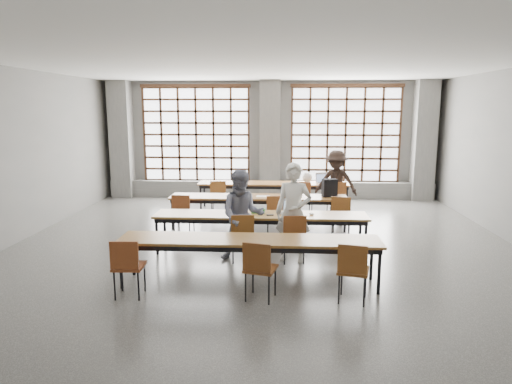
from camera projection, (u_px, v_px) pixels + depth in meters
The scene contains 40 objects.
floor at pixel (263, 251), 8.75m from camera, with size 11.00×11.00×0.00m, color #494946.
ceiling at pixel (263, 62), 8.12m from camera, with size 11.00×11.00×0.00m, color silver.
wall_back at pixel (270, 140), 13.84m from camera, with size 10.00×10.00×0.00m, color #60605E.
wall_front at pixel (229, 252), 3.04m from camera, with size 10.00×10.00×0.00m, color #60605E.
wall_left at pixel (2, 158), 8.71m from camera, with size 11.00×11.00×0.00m, color #60605E.
column_left at pixel (122, 140), 13.81m from camera, with size 0.60×0.55×3.50m, color #5A5A57.
column_mid at pixel (270, 140), 13.56m from camera, with size 0.60×0.55×3.50m, color #5A5A57.
column_right at pixel (424, 141), 13.32m from camera, with size 0.60×0.55×3.50m, color #5A5A57.
window_left at pixel (196, 135), 13.86m from camera, with size 3.32×0.12×3.00m.
window_right at pixel (345, 135), 13.61m from camera, with size 3.32×0.12×3.00m.
sill_ledge at pixel (270, 189), 13.91m from camera, with size 9.80×0.35×0.50m, color #5A5A57.
desk_row_a at pixel (273, 185), 12.19m from camera, with size 4.00×0.70×0.73m.
desk_row_b at pixel (258, 199), 10.33m from camera, with size 4.00×0.70×0.73m.
desk_row_c at pixel (261, 217), 8.59m from camera, with size 4.00×0.70×0.73m.
desk_row_d at pixel (249, 243), 6.98m from camera, with size 4.00×0.70×0.73m.
chair_back_left at pixel (219, 194), 11.67m from camera, with size 0.44×0.44×0.88m.
chair_back_mid at pixel (304, 195), 11.56m from camera, with size 0.51×0.51×0.88m.
chair_back_right at pixel (337, 195), 11.51m from camera, with size 0.49×0.49×0.88m.
chair_mid_left at pixel (183, 210), 9.82m from camera, with size 0.46×0.46×0.88m.
chair_mid_centre at pixel (276, 211), 9.71m from camera, with size 0.44×0.44×0.88m.
chair_mid_right at pixel (341, 212), 9.64m from camera, with size 0.49×0.50×0.88m.
chair_front_left at pixel (242, 233), 8.02m from camera, with size 0.46×0.47×0.88m.
chair_front_right at pixel (294, 233), 7.97m from camera, with size 0.46×0.47×0.88m.
chair_near_left at pixel (127, 262), 6.48m from camera, with size 0.43×0.44×0.88m.
chair_near_mid at pixel (259, 265), 6.37m from camera, with size 0.51×0.51×0.88m.
chair_near_right at pixel (353, 266), 6.30m from camera, with size 0.51×0.51×0.88m.
student_male at pixel (293, 213), 8.03m from camera, with size 0.64×0.42×1.76m, color silver.
student_female at pixel (243, 216), 8.09m from camera, with size 0.79×0.62×1.63m, color #19224D.
student_back at pixel (336, 183), 11.58m from camera, with size 1.07×0.61×1.65m, color black.
laptop_front at pixel (291, 210), 8.64m from camera, with size 0.44×0.40×0.26m.
laptop_back at pixel (323, 180), 12.20m from camera, with size 0.44×0.41×0.26m.
mouse at pixel (311, 214), 8.51m from camera, with size 0.10×0.06×0.04m, color white.
green_box at pixel (258, 211), 8.66m from camera, with size 0.25×0.09×0.09m, color #2E882C.
phone at pixel (270, 215), 8.47m from camera, with size 0.13×0.06×0.01m, color black.
paper_sheet_a at pixel (232, 195), 10.40m from camera, with size 0.30×0.21×0.00m, color silver.
paper_sheet_b at pixel (245, 196), 10.29m from camera, with size 0.30×0.21×0.00m, color white.
paper_sheet_c at pixel (263, 196), 10.31m from camera, with size 0.30×0.21×0.00m, color white.
backpack at pixel (330, 188), 10.24m from camera, with size 0.32×0.20×0.40m, color black.
plastic_bag at pixel (307, 177), 12.15m from camera, with size 0.26×0.21×0.29m, color silver.
red_pouch at pixel (129, 263), 6.56m from camera, with size 0.20×0.08×0.06m, color #B83116.
Camera 1 is at (0.34, -8.40, 2.69)m, focal length 32.00 mm.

